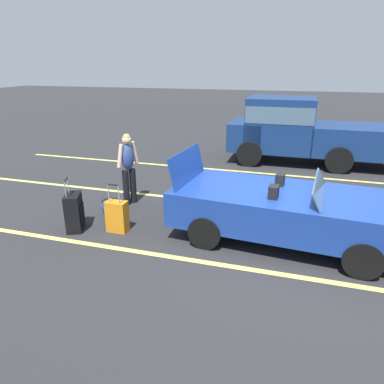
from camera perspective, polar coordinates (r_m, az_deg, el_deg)
ground_plane at (r=6.89m, az=14.56°, el=-7.45°), size 80.00×80.00×0.00m
lot_line_near at (r=5.84m, az=13.90°, el=-12.76°), size 18.00×0.12×0.01m
lot_line_mid at (r=8.25m, az=15.11°, el=-2.82°), size 18.00×0.12×0.01m
lot_line_far at (r=10.80m, az=15.76°, el=2.54°), size 18.00×0.12×0.01m
convertible_car at (r=6.63m, az=16.69°, el=-3.13°), size 4.27×2.10×1.54m
suitcase_large_black at (r=7.28m, az=-18.49°, el=-3.12°), size 0.45×0.55×1.06m
suitcase_medium_bright at (r=7.03m, az=-11.98°, el=-3.86°), size 0.40×0.26×1.00m
duffel_bag at (r=7.83m, az=-12.95°, el=-2.61°), size 0.70×0.57×0.34m
traveler_person at (r=8.19m, az=-10.26°, el=4.29°), size 0.35×0.58×1.65m
parked_pickup_truck_far at (r=12.13m, az=16.30°, el=9.74°), size 5.01×2.11×2.10m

